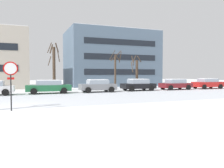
{
  "coord_description": "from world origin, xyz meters",
  "views": [
    {
      "loc": [
        0.21,
        -14.92,
        2.06
      ],
      "look_at": [
        8.12,
        5.48,
        1.05
      ],
      "focal_mm": 35.94,
      "sensor_mm": 36.0,
      "label": 1
    }
  ],
  "objects_px": {
    "parked_car_black": "(138,85)",
    "parked_car_maroon": "(175,84)",
    "parked_car_gray": "(98,86)",
    "parked_car_red": "(208,83)",
    "parked_car_green": "(49,87)",
    "stop_sign": "(11,76)"
  },
  "relations": [
    {
      "from": "parked_car_maroon",
      "to": "parked_car_gray",
      "type": "bearing_deg",
      "value": -179.37
    },
    {
      "from": "parked_car_black",
      "to": "stop_sign",
      "type": "bearing_deg",
      "value": -141.66
    },
    {
      "from": "parked_car_gray",
      "to": "parked_car_red",
      "type": "height_order",
      "value": "parked_car_gray"
    },
    {
      "from": "parked_car_gray",
      "to": "parked_car_red",
      "type": "xyz_separation_m",
      "value": [
        15.85,
        0.03,
        0.0
      ]
    },
    {
      "from": "parked_car_gray",
      "to": "parked_car_black",
      "type": "height_order",
      "value": "parked_car_black"
    },
    {
      "from": "parked_car_green",
      "to": "parked_car_red",
      "type": "relative_size",
      "value": 1.07
    },
    {
      "from": "stop_sign",
      "to": "parked_car_green",
      "type": "bearing_deg",
      "value": 74.21
    },
    {
      "from": "parked_car_green",
      "to": "parked_car_black",
      "type": "distance_m",
      "value": 10.57
    },
    {
      "from": "stop_sign",
      "to": "parked_car_maroon",
      "type": "relative_size",
      "value": 0.66
    },
    {
      "from": "parked_car_gray",
      "to": "parked_car_black",
      "type": "relative_size",
      "value": 1.0
    },
    {
      "from": "parked_car_black",
      "to": "parked_car_maroon",
      "type": "distance_m",
      "value": 5.29
    },
    {
      "from": "parked_car_green",
      "to": "parked_car_maroon",
      "type": "height_order",
      "value": "parked_car_green"
    },
    {
      "from": "parked_car_gray",
      "to": "parked_car_maroon",
      "type": "height_order",
      "value": "parked_car_gray"
    },
    {
      "from": "parked_car_green",
      "to": "parked_car_red",
      "type": "height_order",
      "value": "parked_car_red"
    },
    {
      "from": "stop_sign",
      "to": "parked_car_black",
      "type": "distance_m",
      "value": 17.33
    },
    {
      "from": "stop_sign",
      "to": "parked_car_green",
      "type": "distance_m",
      "value": 11.06
    },
    {
      "from": "parked_car_black",
      "to": "parked_car_red",
      "type": "distance_m",
      "value": 10.57
    },
    {
      "from": "stop_sign",
      "to": "parked_car_black",
      "type": "xyz_separation_m",
      "value": [
        13.56,
        10.72,
        -1.18
      ]
    },
    {
      "from": "stop_sign",
      "to": "parked_car_maroon",
      "type": "height_order",
      "value": "stop_sign"
    },
    {
      "from": "parked_car_gray",
      "to": "parked_car_maroon",
      "type": "xyz_separation_m",
      "value": [
        10.57,
        0.12,
        -0.02
      ]
    },
    {
      "from": "parked_car_black",
      "to": "parked_car_maroon",
      "type": "bearing_deg",
      "value": -2.92
    },
    {
      "from": "parked_car_black",
      "to": "parked_car_green",
      "type": "bearing_deg",
      "value": -179.23
    }
  ]
}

